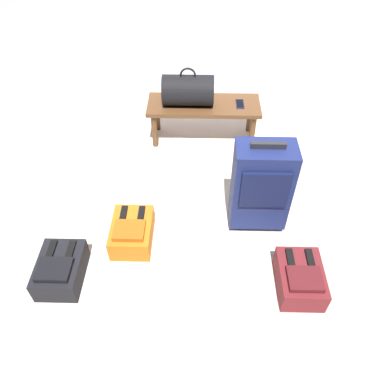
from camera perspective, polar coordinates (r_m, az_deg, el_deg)
ground_plane at (r=3.05m, az=4.88°, el=-1.36°), size 6.60×6.60×0.00m
bench at (r=3.48m, az=1.77°, el=12.33°), size 1.00×0.36×0.37m
duffel_bag_black at (r=3.38m, az=-0.60°, el=15.04°), size 0.44×0.26×0.34m
cell_phone at (r=3.46m, az=7.21°, el=12.98°), size 0.07×0.14×0.01m
suitcase_upright_navy at (r=2.65m, az=10.35°, el=0.93°), size 0.40×0.26×0.75m
backpack_dark at (r=2.67m, az=-19.13°, el=-10.92°), size 0.28×0.38×0.21m
backpack_maroon at (r=2.58m, az=15.90°, el=-12.36°), size 0.28×0.38×0.21m
backpack_orange at (r=2.74m, az=-8.99°, el=-5.93°), size 0.28×0.38×0.21m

